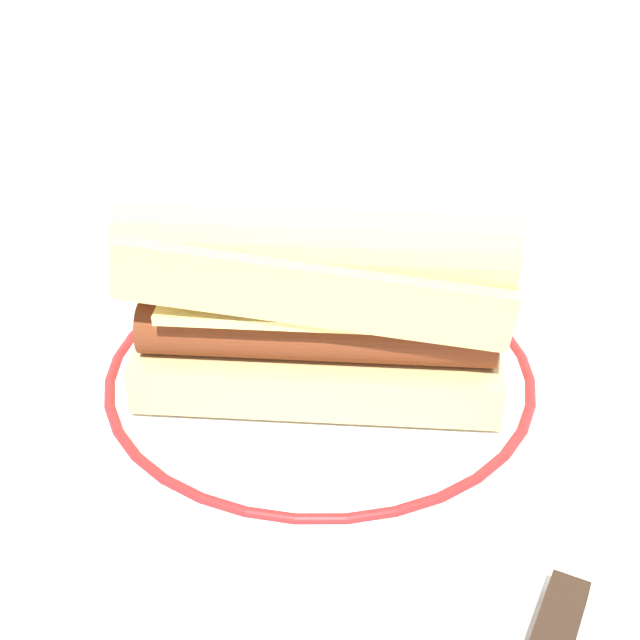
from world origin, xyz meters
TOP-DOWN VIEW (x-y plane):
  - ground_plane at (0.00, 0.00)m, footprint 1.50×1.50m
  - plate at (-0.02, 0.04)m, footprint 0.26×0.26m
  - sausage_sandwich at (-0.02, 0.04)m, footprint 0.21×0.14m
  - salt_shaker at (-0.11, 0.22)m, footprint 0.03×0.03m

SIDE VIEW (x-z plane):
  - ground_plane at x=0.00m, z-range 0.00..0.00m
  - plate at x=-0.02m, z-range 0.00..0.02m
  - salt_shaker at x=-0.11m, z-range 0.00..0.08m
  - sausage_sandwich at x=-0.02m, z-range 0.01..0.15m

